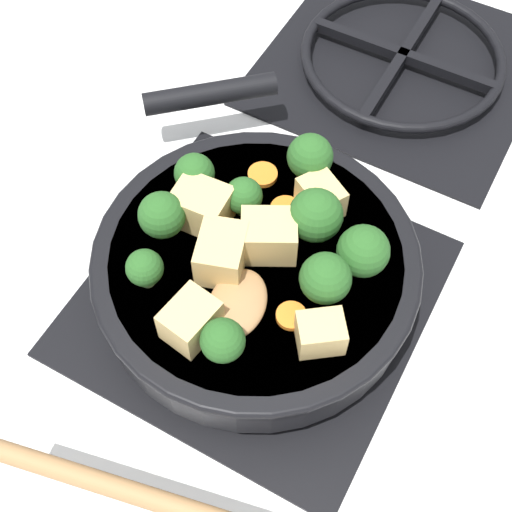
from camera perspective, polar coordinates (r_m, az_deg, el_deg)
ground_plane at (r=0.69m, az=0.00°, el=-3.38°), size 2.40×2.40×0.00m
front_burner_grate at (r=0.68m, az=0.00°, el=-2.89°), size 0.31×0.31×0.03m
rear_burner_grate at (r=0.90m, az=11.58°, el=15.08°), size 0.31×0.31×0.03m
skillet_pan at (r=0.64m, az=-0.04°, el=-0.87°), size 0.35×0.36×0.05m
wooden_spoon at (r=0.56m, az=-4.75°, el=-12.63°), size 0.27×0.24×0.02m
tofu_cube_center_large at (r=0.58m, az=-5.26°, el=-5.15°), size 0.04×0.05×0.03m
tofu_cube_near_handle at (r=0.57m, az=5.18°, el=-6.16°), size 0.05×0.05×0.03m
tofu_cube_east_chunk at (r=0.61m, az=1.04°, el=1.60°), size 0.06×0.06×0.04m
tofu_cube_west_chunk at (r=0.60m, az=-2.77°, el=0.19°), size 0.05×0.06×0.04m
tofu_cube_back_piece at (r=0.63m, az=-4.35°, el=3.96°), size 0.05×0.04×0.04m
tofu_cube_front_piece at (r=0.64m, az=5.20°, el=4.69°), size 0.05×0.05×0.03m
broccoli_floret_near_spoon at (r=0.58m, az=5.58°, el=-1.81°), size 0.04×0.04×0.05m
broccoli_floret_center_top at (r=0.65m, az=-4.94°, el=6.58°), size 0.04×0.04×0.04m
broccoli_floret_east_rim at (r=0.60m, az=-8.90°, el=-0.98°), size 0.03×0.03×0.04m
broccoli_floret_west_rim at (r=0.62m, az=-7.54°, el=3.24°), size 0.04×0.04×0.05m
broccoli_floret_north_edge at (r=0.60m, az=8.57°, el=0.38°), size 0.05×0.05×0.05m
broccoli_floret_south_cluster at (r=0.56m, az=-2.68°, el=-6.79°), size 0.04×0.04×0.04m
broccoli_floret_mid_floret at (r=0.63m, az=-0.99°, el=4.81°), size 0.03×0.03×0.04m
broccoli_floret_small_inner at (r=0.66m, az=4.16°, el=8.00°), size 0.04×0.04×0.05m
broccoli_floret_tall_stem at (r=0.61m, az=4.79°, el=3.25°), size 0.05×0.05×0.05m
carrot_slice_orange_thin at (r=0.67m, az=0.54°, el=6.53°), size 0.03×0.03×0.01m
carrot_slice_near_center at (r=0.59m, az=2.84°, el=-4.80°), size 0.03×0.03×0.01m
carrot_slice_edge_slice at (r=0.65m, az=2.03°, el=3.92°), size 0.03×0.03×0.01m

